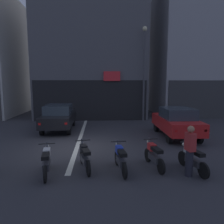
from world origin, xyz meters
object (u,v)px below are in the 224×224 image
(motorcycle_red_row_right_mid, at_px, (154,155))
(person_by_motorcycles, at_px, (190,151))
(street_lamp, at_px, (144,65))
(motorcycle_silver_row_rightmost, at_px, (192,158))
(motorcycle_white_row_leftmost, at_px, (47,161))
(car_black_crossing_near, at_px, (59,116))
(motorcycle_black_row_left_mid, at_px, (85,157))
(car_red_parked_kerbside, at_px, (176,121))
(motorcycle_blue_row_centre, at_px, (120,158))

(motorcycle_red_row_right_mid, height_order, person_by_motorcycles, person_by_motorcycles)
(street_lamp, distance_m, motorcycle_silver_row_rightmost, 10.44)
(motorcycle_silver_row_rightmost, bearing_deg, street_lamp, 88.17)
(motorcycle_red_row_right_mid, bearing_deg, person_by_motorcycles, -39.21)
(motorcycle_red_row_right_mid, distance_m, motorcycle_silver_row_rightmost, 1.29)
(motorcycle_white_row_leftmost, bearing_deg, car_black_crossing_near, 96.95)
(person_by_motorcycles, bearing_deg, motorcycle_white_row_leftmost, 174.91)
(motorcycle_white_row_leftmost, height_order, motorcycle_silver_row_rightmost, same)
(car_black_crossing_near, relative_size, motorcycle_black_row_left_mid, 2.53)
(car_red_parked_kerbside, bearing_deg, motorcycle_blue_row_centre, -128.71)
(motorcycle_blue_row_centre, bearing_deg, street_lamp, 73.79)
(street_lamp, bearing_deg, motorcycle_silver_row_rightmost, -91.83)
(motorcycle_black_row_left_mid, height_order, motorcycle_blue_row_centre, same)
(motorcycle_red_row_right_mid, relative_size, motorcycle_silver_row_rightmost, 1.01)
(car_black_crossing_near, distance_m, person_by_motorcycles, 8.96)
(car_black_crossing_near, height_order, motorcycle_red_row_right_mid, car_black_crossing_near)
(car_black_crossing_near, distance_m, motorcycle_blue_row_centre, 7.35)
(street_lamp, height_order, motorcycle_silver_row_rightmost, street_lamp)
(motorcycle_blue_row_centre, height_order, motorcycle_red_row_right_mid, same)
(street_lamp, height_order, motorcycle_white_row_leftmost, street_lamp)
(car_red_parked_kerbside, relative_size, motorcycle_red_row_right_mid, 2.49)
(motorcycle_blue_row_centre, xyz_separation_m, motorcycle_red_row_right_mid, (1.23, 0.24, 0.00))
(car_red_parked_kerbside, bearing_deg, person_by_motorcycles, -105.52)
(car_black_crossing_near, xyz_separation_m, motorcycle_silver_row_rightmost, (5.73, -6.74, -0.43))
(car_red_parked_kerbside, distance_m, motorcycle_silver_row_rightmost, 4.77)
(car_black_crossing_near, xyz_separation_m, motorcycle_white_row_leftmost, (0.82, -6.69, -0.43))
(motorcycle_silver_row_rightmost, bearing_deg, motorcycle_black_row_left_mid, 173.83)
(motorcycle_blue_row_centre, bearing_deg, motorcycle_white_row_leftmost, -177.10)
(motorcycle_black_row_left_mid, bearing_deg, motorcycle_blue_row_centre, -10.60)
(person_by_motorcycles, bearing_deg, street_lamp, 86.70)
(motorcycle_blue_row_centre, height_order, person_by_motorcycles, person_by_motorcycles)
(motorcycle_white_row_leftmost, distance_m, person_by_motorcycles, 4.68)
(car_red_parked_kerbside, height_order, motorcycle_white_row_leftmost, car_red_parked_kerbside)
(car_red_parked_kerbside, height_order, street_lamp, street_lamp)
(motorcycle_blue_row_centre, xyz_separation_m, motorcycle_silver_row_rightmost, (2.45, -0.17, 0.00))
(car_black_crossing_near, distance_m, motorcycle_red_row_right_mid, 7.77)
(car_red_parked_kerbside, height_order, motorcycle_black_row_left_mid, car_red_parked_kerbside)
(car_black_crossing_near, xyz_separation_m, motorcycle_red_row_right_mid, (4.50, -6.32, -0.43))
(car_black_crossing_near, distance_m, car_red_parked_kerbside, 7.16)
(street_lamp, bearing_deg, motorcycle_black_row_left_mid, -113.29)
(car_black_crossing_near, xyz_separation_m, motorcycle_blue_row_centre, (3.27, -6.57, -0.43))
(motorcycle_black_row_left_mid, height_order, motorcycle_red_row_right_mid, same)
(motorcycle_white_row_leftmost, distance_m, motorcycle_black_row_left_mid, 1.28)
(motorcycle_silver_row_rightmost, bearing_deg, motorcycle_blue_row_centre, 176.09)
(car_red_parked_kerbside, xyz_separation_m, motorcycle_red_row_right_mid, (-2.34, -4.21, -0.43))
(motorcycle_red_row_right_mid, bearing_deg, street_lamp, 80.58)
(motorcycle_black_row_left_mid, height_order, motorcycle_silver_row_rightmost, same)
(car_black_crossing_near, bearing_deg, motorcycle_silver_row_rightmost, -49.63)
(motorcycle_blue_row_centre, relative_size, motorcycle_silver_row_rightmost, 1.01)
(street_lamp, distance_m, motorcycle_red_row_right_mid, 10.17)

